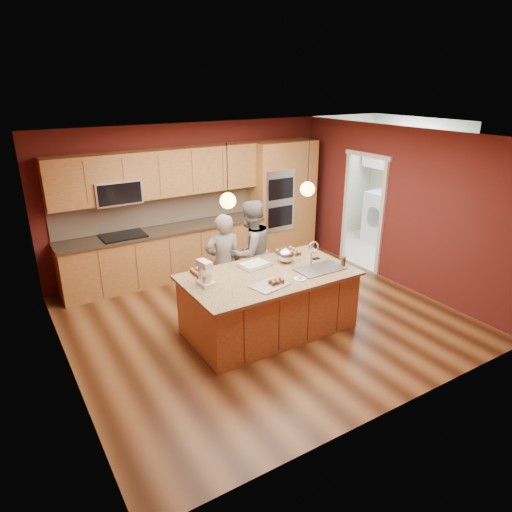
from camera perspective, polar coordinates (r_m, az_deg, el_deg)
floor at (r=7.02m, az=0.81°, el=-7.76°), size 5.50×5.50×0.00m
ceiling at (r=6.19m, az=0.94°, el=14.70°), size 5.50×5.50×0.00m
wall_back at (r=8.61m, az=-8.14°, el=7.20°), size 5.50×0.00×5.50m
wall_front at (r=4.72m, az=17.42°, el=-5.56°), size 5.50×0.00×5.50m
wall_left at (r=5.60m, az=-23.65°, el=-2.13°), size 0.00×5.00×5.00m
wall_right at (r=8.23m, az=17.35°, el=5.79°), size 0.00×5.00×5.00m
cabinet_run at (r=8.24m, az=-11.62°, el=3.70°), size 3.74×0.64×2.30m
oven_column at (r=9.27m, az=3.25°, el=7.11°), size 1.30×0.62×2.30m
doorway_trim at (r=8.81m, az=13.21°, el=5.16°), size 0.08×1.11×2.20m
laundry_room at (r=10.07m, az=18.80°, el=11.81°), size 2.60×2.70×2.70m
pendant_left at (r=5.68m, az=-3.54°, el=6.95°), size 0.20×0.20×0.80m
pendant_right at (r=6.34m, az=6.46°, el=8.35°), size 0.20×0.20×0.80m
island at (r=6.53m, az=1.72°, el=-5.67°), size 2.38×1.34×1.26m
person_left at (r=7.01m, az=-4.08°, el=-0.85°), size 0.63×0.49×1.55m
person_right at (r=7.20m, az=-0.68°, el=0.41°), size 0.93×0.79×1.69m
stand_mixer at (r=5.99m, az=-6.39°, el=-2.32°), size 0.20×0.26×0.34m
sheet_cake at (r=6.59m, az=-0.22°, el=-1.09°), size 0.48×0.38×0.05m
cooling_rack at (r=5.97m, az=1.67°, el=-3.68°), size 0.53×0.42×0.02m
mixing_bowl at (r=6.73m, az=3.72°, el=0.10°), size 0.27×0.27×0.23m
plate at (r=6.19m, az=5.49°, el=-2.86°), size 0.17×0.17×0.01m
tumbler at (r=6.72m, az=10.86°, el=-0.65°), size 0.07×0.07×0.13m
phone at (r=6.92m, az=7.49°, el=-0.31°), size 0.13×0.07×0.01m
cupcakes_left at (r=6.35m, az=-7.28°, el=-2.05°), size 0.15×0.30×0.07m
cupcakes_rack at (r=6.00m, az=2.58°, el=-3.13°), size 0.22×0.14×0.06m
cupcakes_right at (r=7.06m, az=4.07°, el=0.51°), size 0.32×0.32×0.07m
washer at (r=10.04m, az=18.82°, el=3.42°), size 0.76×0.78×1.06m
dryer at (r=10.54m, az=15.79°, el=4.71°), size 0.74×0.76×1.11m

